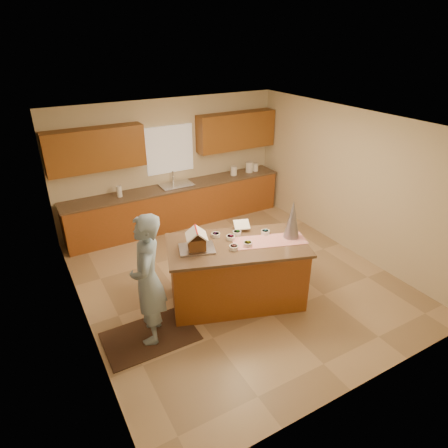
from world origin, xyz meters
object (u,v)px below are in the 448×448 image
at_px(island_base, 236,274).
at_px(boy, 148,280).
at_px(gingerbread_house, 197,241).
at_px(tinsel_tree, 292,219).

xyz_separation_m(island_base, boy, (-1.46, -0.14, 0.46)).
distance_m(island_base, gingerbread_house, 0.92).
bearing_deg(boy, tinsel_tree, 111.81).
xyz_separation_m(island_base, tinsel_tree, (0.84, -0.23, 0.84)).
bearing_deg(island_base, tinsel_tree, 3.67).
distance_m(island_base, boy, 1.54).
relative_size(island_base, tinsel_tree, 3.27).
relative_size(tinsel_tree, boy, 0.33).
bearing_deg(boy, gingerbread_house, 132.34).
relative_size(island_base, boy, 1.07).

